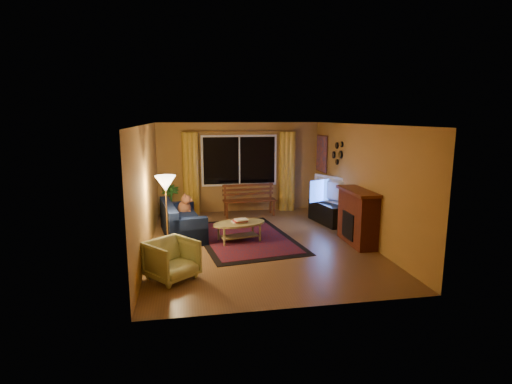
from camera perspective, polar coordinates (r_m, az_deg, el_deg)
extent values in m
cube|color=brown|center=(8.60, 0.35, -7.32)|extent=(4.50, 6.00, 0.02)
cube|color=white|center=(8.18, 0.37, 9.71)|extent=(4.50, 6.00, 0.02)
cube|color=#B2813C|center=(11.24, -2.42, 3.53)|extent=(4.50, 0.02, 2.50)
cube|color=#B2813C|center=(8.20, -15.36, 0.48)|extent=(0.02, 6.00, 2.50)
cube|color=#B2813C|center=(8.98, 14.70, 1.37)|extent=(0.02, 6.00, 2.50)
cube|color=black|center=(11.15, -2.38, 4.51)|extent=(2.00, 0.02, 1.30)
cylinder|color=#BF8C3F|center=(11.05, -2.38, 8.62)|extent=(3.20, 0.03, 0.03)
cylinder|color=gold|center=(11.03, -9.29, 2.59)|extent=(0.36, 0.36, 2.24)
cylinder|color=gold|center=(11.39, 4.43, 2.95)|extent=(0.36, 0.36, 2.24)
cube|color=#4D220E|center=(10.84, -0.95, -2.30)|extent=(1.44, 0.49, 0.43)
imported|color=#235B1E|center=(10.93, -12.12, -1.28)|extent=(0.48, 0.48, 0.86)
cube|color=black|center=(9.17, -10.48, -3.85)|extent=(1.07, 1.95, 0.75)
imported|color=#C4D08F|center=(6.81, -11.94, -9.18)|extent=(0.97, 0.96, 0.73)
cylinder|color=#BF8C3F|center=(7.97, -12.63, -3.18)|extent=(0.29, 0.29, 1.55)
cube|color=#660D08|center=(8.94, -1.61, -6.49)|extent=(2.39, 3.35, 0.02)
cylinder|color=#968E53|center=(8.64, -2.42, -5.72)|extent=(1.37, 1.37, 0.42)
cube|color=black|center=(10.24, 10.12, -2.99)|extent=(0.63, 1.29, 0.51)
imported|color=black|center=(10.12, 10.23, 0.29)|extent=(0.64, 1.13, 0.68)
cube|color=maroon|center=(8.68, 14.31, -3.65)|extent=(0.40, 1.20, 1.10)
cube|color=#DC521F|center=(11.17, 9.37, 5.42)|extent=(0.04, 0.76, 0.96)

